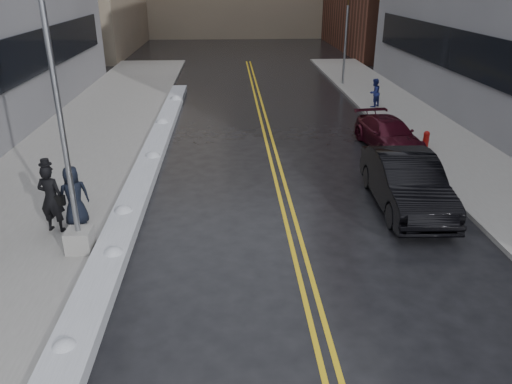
{
  "coord_description": "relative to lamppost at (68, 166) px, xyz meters",
  "views": [
    {
      "loc": [
        0.7,
        -9.78,
        6.82
      ],
      "look_at": [
        1.41,
        2.98,
        1.3
      ],
      "focal_mm": 35.0,
      "sensor_mm": 36.0,
      "label": 1
    }
  ],
  "objects": [
    {
      "name": "lane_line_right",
      "position": [
        5.95,
        8.0,
        -2.53
      ],
      "size": [
        0.12,
        50.0,
        0.01
      ],
      "primitive_type": "cube",
      "color": "gold",
      "rests_on": "ground"
    },
    {
      "name": "pedestrian_c",
      "position": [
        -0.51,
        1.61,
        -1.5
      ],
      "size": [
        1.03,
        0.91,
        1.78
      ],
      "primitive_type": "imported",
      "rotation": [
        0.0,
        0.0,
        3.64
      ],
      "color": "black",
      "rests_on": "sidewalk_west"
    },
    {
      "name": "pedestrian_east",
      "position": [
        12.07,
        15.32,
        -1.6
      ],
      "size": [
        0.96,
        0.94,
        1.56
      ],
      "primitive_type": "imported",
      "rotation": [
        0.0,
        0.0,
        3.84
      ],
      "color": "navy",
      "rests_on": "sidewalk_east"
    },
    {
      "name": "lane_line_left",
      "position": [
        5.65,
        8.0,
        -2.53
      ],
      "size": [
        0.12,
        50.0,
        0.01
      ],
      "primitive_type": "cube",
      "color": "gold",
      "rests_on": "ground"
    },
    {
      "name": "lamppost",
      "position": [
        0.0,
        0.0,
        0.0
      ],
      "size": [
        0.65,
        0.65,
        7.62
      ],
      "color": "gray",
      "rests_on": "sidewalk_west"
    },
    {
      "name": "car_black",
      "position": [
        9.55,
        2.52,
        -1.67
      ],
      "size": [
        1.99,
        5.28,
        1.72
      ],
      "primitive_type": "imported",
      "rotation": [
        0.0,
        0.0,
        -0.03
      ],
      "color": "black",
      "rests_on": "ground"
    },
    {
      "name": "car_maroon",
      "position": [
        10.8,
        8.42,
        -1.89
      ],
      "size": [
        2.35,
        4.63,
        1.29
      ],
      "primitive_type": "imported",
      "rotation": [
        0.0,
        0.0,
        0.13
      ],
      "color": "#360814",
      "rests_on": "ground"
    },
    {
      "name": "snow_ridge",
      "position": [
        0.85,
        6.0,
        -2.36
      ],
      "size": [
        0.9,
        30.0,
        0.34
      ],
      "primitive_type": "cube",
      "color": "silver",
      "rests_on": "ground"
    },
    {
      "name": "sidewalk_west",
      "position": [
        -2.45,
        8.0,
        -2.46
      ],
      "size": [
        5.5,
        50.0,
        0.15
      ],
      "primitive_type": "cube",
      "color": "gray",
      "rests_on": "ground"
    },
    {
      "name": "fire_hydrant",
      "position": [
        12.3,
        8.0,
        -1.98
      ],
      "size": [
        0.26,
        0.26,
        0.73
      ],
      "color": "maroon",
      "rests_on": "sidewalk_east"
    },
    {
      "name": "sidewalk_east",
      "position": [
        13.3,
        8.0,
        -2.46
      ],
      "size": [
        4.0,
        50.0,
        0.15
      ],
      "primitive_type": "cube",
      "color": "gray",
      "rests_on": "ground"
    },
    {
      "name": "traffic_signal",
      "position": [
        11.8,
        22.0,
        0.87
      ],
      "size": [
        0.16,
        0.2,
        6.0
      ],
      "color": "gray",
      "rests_on": "sidewalk_east"
    },
    {
      "name": "ground",
      "position": [
        3.3,
        -2.0,
        -2.53
      ],
      "size": [
        160.0,
        160.0,
        0.0
      ],
      "primitive_type": "plane",
      "color": "black",
      "rests_on": "ground"
    },
    {
      "name": "pedestrian_fedora",
      "position": [
        -1.01,
        1.21,
        -1.39
      ],
      "size": [
        0.81,
        0.62,
        1.99
      ],
      "primitive_type": "imported",
      "rotation": [
        0.0,
        0.0,
        2.93
      ],
      "color": "black",
      "rests_on": "sidewalk_west"
    }
  ]
}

